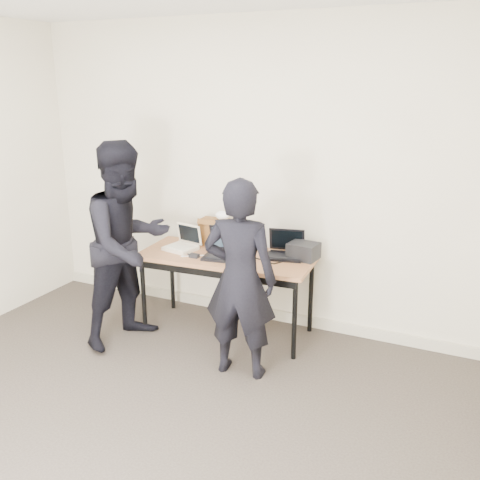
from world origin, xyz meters
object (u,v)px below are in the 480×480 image
Objects in this scene: equipment_box at (303,251)px; laptop_beige at (183,245)px; desk at (226,262)px; leather_satchel at (219,232)px; person_observer at (128,244)px; laptop_center at (225,250)px; person_typist at (240,279)px; laptop_right at (285,250)px.

laptop_beige is at bearing -169.20° from equipment_box.
desk is 5.05× the size of laptop_beige.
leather_satchel is 0.21× the size of person_observer.
laptop_center is (0.43, -0.02, 0.01)m from laptop_beige.
equipment_box is 1.47m from person_observer.
person_typist is at bearing -78.89° from person_observer.
equipment_box is (0.16, 0.00, 0.02)m from laptop_right.
person_typist is at bearing -63.17° from laptop_center.
laptop_beige is 0.43m from laptop_center.
leather_satchel is (0.25, 0.24, 0.08)m from laptop_beige.
person_typist is (-0.24, -0.76, -0.03)m from equipment_box.
person_typist is (0.57, -0.80, -0.09)m from leather_satchel.
laptop_beige is 0.83× the size of laptop_center.
laptop_right is at bearing -102.71° from person_typist.
laptop_right is (0.47, 0.22, -0.01)m from laptop_center.
person_typist is 1.09m from person_observer.
laptop_beige is 0.92m from laptop_right.
laptop_center is at bearing -40.97° from person_observer.
laptop_right is 1.00× the size of leather_satchel.
equipment_box is at bearing 13.38° from desk.
laptop_center is at bearing -160.65° from equipment_box.
laptop_center is at bearing -90.19° from desk.
desk is 0.35m from leather_satchel.
desk is at bearing -52.44° from leather_satchel.
laptop_center reaches higher than laptop_right.
desk is 0.12m from laptop_center.
laptop_right is 0.24× the size of person_typist.
person_observer reaches higher than laptop_beige.
desk is at bearing -62.48° from person_typist.
desk is 0.90× the size of person_observer.
person_observer is (-0.26, -0.45, 0.10)m from laptop_beige.
leather_satchel is (-0.18, 0.26, 0.07)m from laptop_center.
laptop_right is at bearing 23.51° from laptop_beige.
laptop_center is 0.32m from leather_satchel.
person_observer reaches higher than laptop_center.
person_observer reaches higher than leather_satchel.
equipment_box is (0.63, 0.19, 0.13)m from desk.
leather_satchel is 0.24× the size of person_typist.
desk is at bearing -170.12° from laptop_right.
desk is at bearing -39.23° from person_observer.
desk is 4.26× the size of laptop_right.
laptop_center is at bearing -55.42° from leather_satchel.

